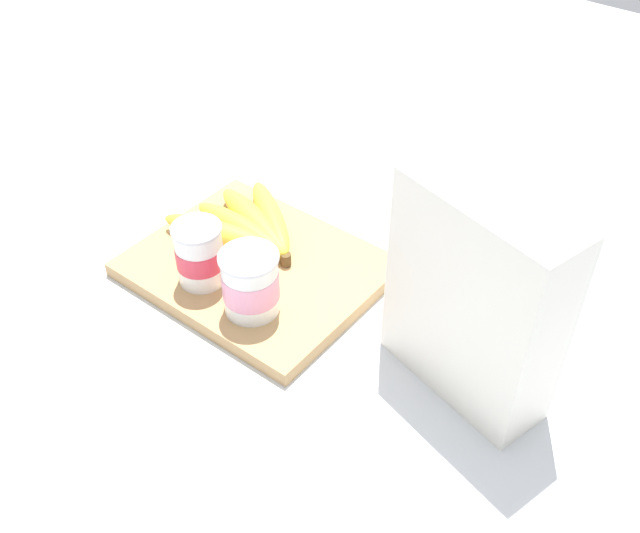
# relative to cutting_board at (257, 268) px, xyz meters

# --- Properties ---
(ground_plane) EXTENTS (2.40, 2.40, 0.00)m
(ground_plane) POSITION_rel_cutting_board_xyz_m (0.00, 0.00, -0.01)
(ground_plane) COLOR silver
(cutting_board) EXTENTS (0.31, 0.25, 0.02)m
(cutting_board) POSITION_rel_cutting_board_xyz_m (0.00, 0.00, 0.00)
(cutting_board) COLOR tan
(cutting_board) RESTS_ON ground_plane
(cereal_box) EXTENTS (0.21, 0.12, 0.25)m
(cereal_box) POSITION_rel_cutting_board_xyz_m (-0.31, -0.01, 0.12)
(cereal_box) COLOR white
(cereal_box) RESTS_ON ground_plane
(yogurt_cup_front) EXTENTS (0.07, 0.07, 0.08)m
(yogurt_cup_front) POSITION_rel_cutting_board_xyz_m (-0.05, 0.07, 0.05)
(yogurt_cup_front) COLOR white
(yogurt_cup_front) RESTS_ON cutting_board
(yogurt_cup_back) EXTENTS (0.06, 0.06, 0.08)m
(yogurt_cup_back) POSITION_rel_cutting_board_xyz_m (0.03, 0.07, 0.05)
(yogurt_cup_back) COLOR white
(yogurt_cup_back) RESTS_ON cutting_board
(banana_bunch) EXTENTS (0.20, 0.17, 0.04)m
(banana_bunch) POSITION_rel_cutting_board_xyz_m (0.05, -0.03, 0.03)
(banana_bunch) COLOR yellow
(banana_bunch) RESTS_ON cutting_board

